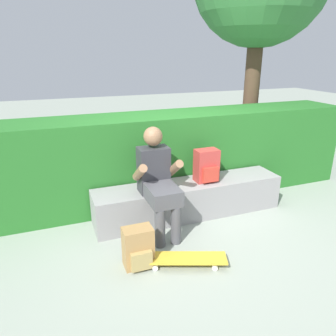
% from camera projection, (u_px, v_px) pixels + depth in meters
% --- Properties ---
extents(ground_plane, '(24.00, 24.00, 0.00)m').
position_uv_depth(ground_plane, '(198.00, 224.00, 3.83)').
color(ground_plane, gray).
extents(bench_main, '(2.36, 0.47, 0.43)m').
position_uv_depth(bench_main, '(189.00, 199.00, 3.99)').
color(bench_main, gray).
rests_on(bench_main, ground).
extents(person_skater, '(0.49, 0.62, 1.18)m').
position_uv_depth(person_skater, '(158.00, 179.00, 3.50)').
color(person_skater, '#333338').
rests_on(person_skater, ground).
extents(skateboard_near_person, '(0.82, 0.47, 0.09)m').
position_uv_depth(skateboard_near_person, '(185.00, 259.00, 3.07)').
color(skateboard_near_person, gold).
rests_on(skateboard_near_person, ground).
extents(backpack_on_bench, '(0.28, 0.23, 0.40)m').
position_uv_depth(backpack_on_bench, '(207.00, 166.00, 3.92)').
color(backpack_on_bench, '#B23833').
rests_on(backpack_on_bench, bench_main).
extents(backpack_on_ground, '(0.28, 0.23, 0.40)m').
position_uv_depth(backpack_on_ground, '(138.00, 248.00, 3.03)').
color(backpack_on_ground, '#A37A47').
rests_on(backpack_on_ground, ground).
extents(hedge_row, '(5.96, 0.74, 1.17)m').
position_uv_depth(hedge_row, '(145.00, 159.00, 4.30)').
color(hedge_row, '#246724').
rests_on(hedge_row, ground).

